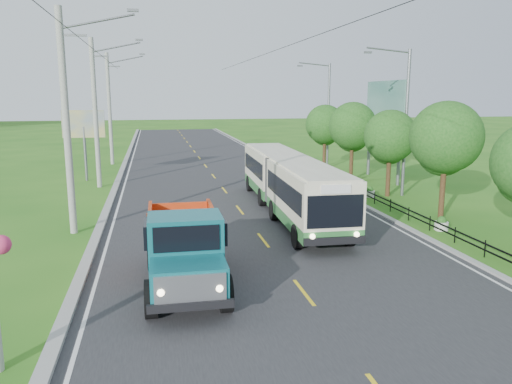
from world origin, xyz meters
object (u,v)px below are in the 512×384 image
object	(u,v)px
pole_near	(67,122)
streetlight_mid	(404,118)
tree_fifth	(352,129)
billboard_left	(84,128)
billboard_right	(385,108)
dump_truck	(184,243)
streetlight_far	(327,111)
pole_mid	(96,113)
planter_near	(441,224)
pole_far	(110,108)
planter_mid	(370,192)
tree_fourth	(390,139)
bus	(289,180)
tree_back	(325,126)
tree_third	(445,141)
planter_far	(326,173)

from	to	relation	value
pole_near	streetlight_mid	size ratio (longest dim) A/B	1.10
tree_fifth	billboard_left	bearing A→B (deg)	168.72
billboard_right	dump_truck	xyz separation A→B (m)	(-16.00, -18.69, -3.85)
streetlight_far	pole_mid	bearing A→B (deg)	-159.68
streetlight_far	planter_near	xyz separation A→B (m)	(-2.04, -22.00, -4.62)
pole_far	planter_mid	xyz separation A→B (m)	(16.86, -19.00, -4.81)
pole_mid	streetlight_far	distance (m)	20.16
pole_far	tree_fourth	world-z (taller)	pole_far
tree_fifth	pole_near	bearing A→B (deg)	-148.41
bus	billboard_right	bearing A→B (deg)	45.09
pole_near	tree_back	bearing A→B (deg)	43.41
pole_near	pole_far	size ratio (longest dim) A/B	1.00
streetlight_mid	tree_third	bearing A→B (deg)	-97.64
pole_mid	bus	bearing A→B (deg)	-43.39
billboard_left	planter_far	bearing A→B (deg)	-6.31
planter_far	streetlight_far	bearing A→B (deg)	71.20
planter_near	tree_fourth	bearing A→B (deg)	81.23
streetlight_mid	planter_mid	size ratio (longest dim) A/B	13.54
streetlight_mid	planter_near	world-z (taller)	streetlight_mid
pole_near	planter_mid	distance (m)	18.23
planter_near	billboard_right	size ratio (longest dim) A/B	0.09
tree_fourth	tree_third	bearing A→B (deg)	-90.00
streetlight_far	dump_truck	xyz separation A→B (m)	(-14.34, -26.69, -3.41)
planter_near	planter_mid	distance (m)	8.00
pole_far	tree_third	bearing A→B (deg)	-53.91
tree_third	billboard_right	distance (m)	12.18
pole_far	planter_near	xyz separation A→B (m)	(16.86, -27.00, -4.81)
tree_third	tree_fifth	size ratio (longest dim) A/B	1.03
planter_far	dump_truck	world-z (taller)	dump_truck
tree_fourth	bus	world-z (taller)	tree_fourth
streetlight_far	billboard_left	bearing A→B (deg)	-168.77
planter_mid	bus	distance (m)	7.05
pole_far	planter_near	world-z (taller)	pole_far
tree_fifth	planter_mid	bearing A→B (deg)	-101.56
pole_near	billboard_left	xyz separation A→B (m)	(-1.24, 15.00, -1.23)
tree_third	bus	xyz separation A→B (m)	(-7.38, 2.70, -2.20)
bus	billboard_left	bearing A→B (deg)	134.41
planter_far	billboard_right	xyz separation A→B (m)	(3.70, -2.00, 5.06)
tree_fifth	tree_back	bearing A→B (deg)	90.00
dump_truck	streetlight_mid	bearing A→B (deg)	42.31
pole_near	pole_far	distance (m)	24.00
streetlight_mid	dump_truck	size ratio (longest dim) A/B	1.43
planter_far	bus	world-z (taller)	bus
pole_near	tree_fifth	distance (m)	21.31
tree_fifth	billboard_left	distance (m)	19.74
pole_near	tree_third	bearing A→B (deg)	-2.71
pole_mid	planter_near	world-z (taller)	pole_mid
tree_fourth	bus	size ratio (longest dim) A/B	0.35
billboard_left	billboard_right	bearing A→B (deg)	-10.40
tree_fourth	streetlight_far	size ratio (longest dim) A/B	0.60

